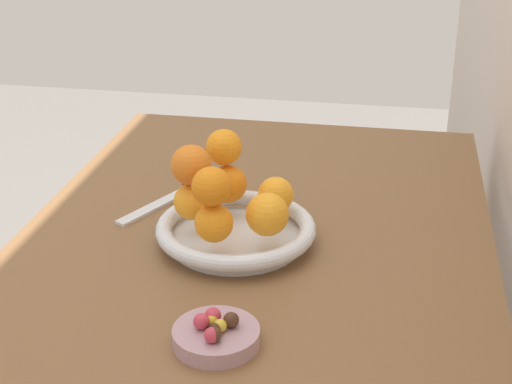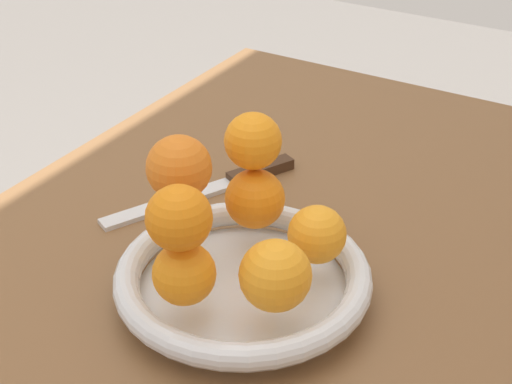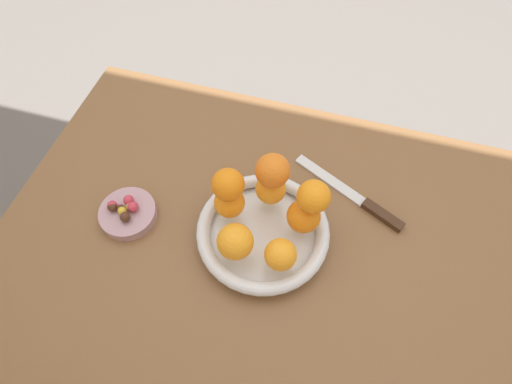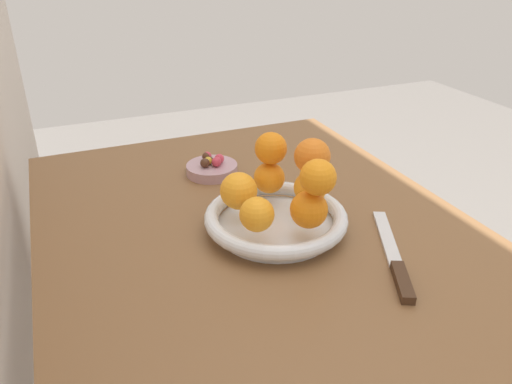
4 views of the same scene
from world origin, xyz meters
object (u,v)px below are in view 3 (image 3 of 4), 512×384
orange_6 (273,171)px  candy_ball_7 (112,207)px  orange_0 (271,189)px  candy_ball_1 (122,211)px  orange_4 (304,216)px  dining_table (276,269)px  orange_3 (281,255)px  orange_2 (235,242)px  candy_dish (128,214)px  knife (357,198)px  candy_ball_2 (134,205)px  candy_ball_0 (121,208)px  candy_ball_3 (130,208)px  orange_1 (229,203)px  candy_ball_4 (112,206)px  fruit_bowl (263,232)px  orange_5 (228,185)px  candy_ball_5 (125,217)px  orange_7 (314,197)px  candy_ball_6 (129,200)px

orange_6 → candy_ball_7: 0.32m
orange_0 → candy_ball_1: size_ratio=3.41×
orange_4 → orange_6: (0.07, -0.04, 0.06)m
dining_table → orange_3: size_ratio=19.22×
orange_2 → candy_ball_7: size_ratio=3.41×
candy_dish → knife: candy_dish is taller
candy_ball_2 → candy_ball_1: bearing=46.3°
candy_ball_7 → knife: (-0.46, -0.17, -0.03)m
dining_table → orange_6: bearing=-67.2°
candy_ball_0 → candy_ball_7: 0.02m
orange_3 → candy_ball_3: 0.31m
orange_1 → candy_ball_4: (0.23, 0.05, -0.04)m
fruit_bowl → dining_table: bearing=146.3°
orange_5 → knife: size_ratio=0.24×
orange_1 → candy_ball_5: 0.20m
orange_0 → candy_ball_2: orange_0 is taller
candy_ball_4 → candy_ball_2: bearing=-162.2°
orange_7 → candy_ball_3: size_ratio=3.41×
orange_7 → candy_ball_3: bearing=10.2°
dining_table → knife: size_ratio=4.52×
orange_7 → candy_ball_5: bearing=13.8°
orange_3 → orange_4: size_ratio=0.92×
candy_ball_6 → candy_ball_7: candy_ball_6 is taller
knife → candy_ball_5: bearing=23.5°
candy_ball_2 → candy_ball_6: bearing=-24.8°
orange_2 → candy_ball_7: (0.26, -0.02, -0.04)m
orange_6 → orange_7: same height
candy_ball_6 → orange_2: bearing=169.5°
orange_0 → orange_2: 0.13m
orange_1 → orange_7: size_ratio=0.99×
orange_2 → candy_ball_2: bearing=-9.4°
dining_table → orange_4: (-0.03, -0.05, 0.16)m
candy_dish → candy_ball_4: bearing=3.0°
candy_ball_0 → knife: size_ratio=0.06×
orange_4 → orange_1: bearing=3.8°
candy_dish → dining_table: bearing=-178.7°
fruit_bowl → knife: size_ratio=1.04×
candy_ball_1 → candy_ball_0: bearing=-38.4°
candy_ball_0 → orange_3: bearing=175.9°
candy_ball_5 → candy_ball_4: bearing=-24.5°
orange_4 → knife: 0.16m
orange_0 → candy_ball_0: (0.27, 0.10, -0.04)m
fruit_bowl → orange_1: size_ratio=4.36×
orange_2 → orange_3: bearing=-179.9°
candy_ball_7 → orange_0: bearing=-160.6°
candy_dish → knife: 0.46m
candy_ball_0 → candy_ball_6: bearing=-113.5°
candy_dish → candy_ball_4: 0.03m
orange_0 → candy_ball_5: size_ratio=2.86×
candy_ball_6 → fruit_bowl: bearing=-177.4°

